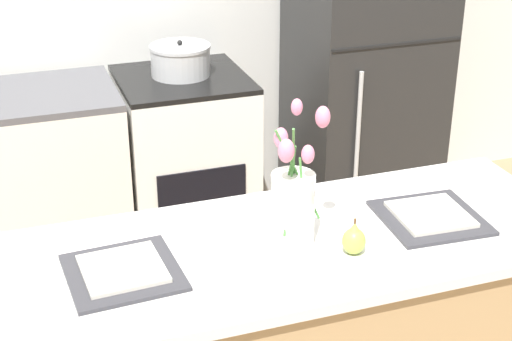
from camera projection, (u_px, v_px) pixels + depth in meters
stove_range at (186, 164)px, 3.87m from camera, size 0.60×0.61×0.90m
refrigerator at (364, 67)px, 3.98m from camera, size 0.68×0.67×1.70m
flower_vase at (293, 202)px, 2.21m from camera, size 0.17×0.15×0.42m
pear_figurine at (354, 240)px, 2.20m from camera, size 0.07×0.07×0.11m
plate_setting_left at (123, 271)px, 2.12m from camera, size 0.31×0.31×0.02m
plate_setting_right at (430, 216)px, 2.40m from camera, size 0.31×0.31×0.02m
cooking_pot at (180, 60)px, 3.67m from camera, size 0.29×0.29×0.17m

